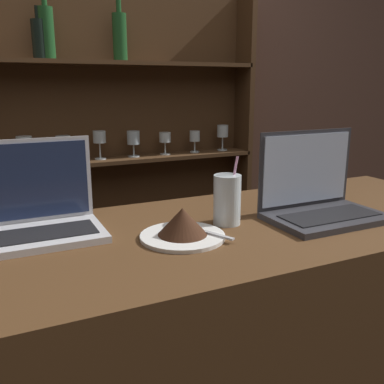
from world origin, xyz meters
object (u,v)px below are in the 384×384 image
(cake_plate, at_px, (183,226))
(laptop_near, at_px, (43,213))
(laptop_far, at_px, (319,198))
(water_glass, at_px, (227,200))

(cake_plate, bearing_deg, laptop_near, 149.44)
(laptop_far, height_order, water_glass, laptop_far)
(laptop_near, bearing_deg, water_glass, -15.51)
(water_glass, bearing_deg, cake_plate, -161.32)
(cake_plate, height_order, water_glass, water_glass)
(laptop_far, relative_size, water_glass, 1.77)
(laptop_near, bearing_deg, cake_plate, -30.56)
(water_glass, bearing_deg, laptop_far, -12.08)
(laptop_near, height_order, water_glass, laptop_near)
(cake_plate, relative_size, water_glass, 1.14)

